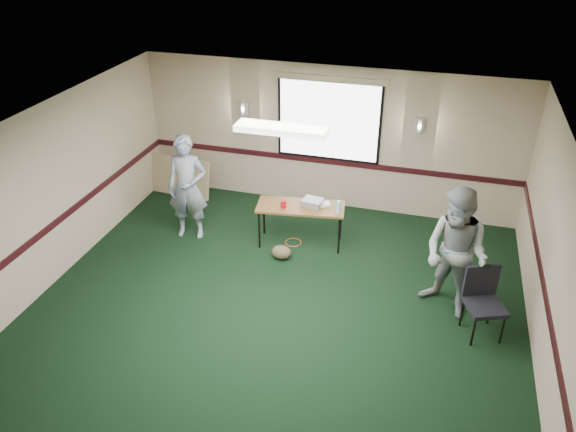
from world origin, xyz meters
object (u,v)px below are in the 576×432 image
(person_left, at_px, (187,188))
(person_right, at_px, (456,254))
(folding_table, at_px, (301,209))
(projector, at_px, (313,202))
(conference_chair, at_px, (483,296))

(person_left, height_order, person_right, person_right)
(folding_table, bearing_deg, projector, 16.60)
(folding_table, bearing_deg, conference_chair, -35.02)
(folding_table, distance_m, conference_chair, 3.27)
(folding_table, xyz_separation_m, conference_chair, (2.92, -1.48, -0.10))
(conference_chair, relative_size, person_left, 0.52)
(projector, bearing_deg, folding_table, -146.84)
(projector, xyz_separation_m, person_right, (2.31, -1.24, 0.19))
(conference_chair, bearing_deg, folding_table, 130.83)
(conference_chair, distance_m, person_left, 5.00)
(projector, bearing_deg, person_left, -162.42)
(person_left, relative_size, person_right, 0.96)
(folding_table, bearing_deg, person_left, 179.42)
(projector, distance_m, person_right, 2.63)
(conference_chair, height_order, person_left, person_left)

